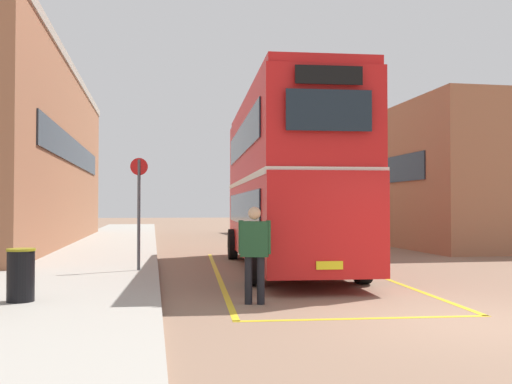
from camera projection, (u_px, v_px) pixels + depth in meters
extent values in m
plane|color=#846651|center=(272.00, 251.00, 23.01)|extent=(135.60, 135.60, 0.00)
cube|color=#A39E93|center=(107.00, 247.00, 24.24)|extent=(4.00, 57.60, 0.14)
cube|color=#9E6647|center=(5.00, 160.00, 25.59)|extent=(5.94, 23.10, 7.55)
cube|color=#232D38|center=(76.00, 153.00, 26.12)|extent=(0.06, 17.56, 1.10)
cube|color=#A89E8E|center=(5.00, 71.00, 25.69)|extent=(6.06, 23.22, 0.36)
cube|color=#9E6647|center=(453.00, 180.00, 28.61)|extent=(8.75, 15.58, 6.04)
cube|color=#232D38|center=(368.00, 173.00, 27.85)|extent=(0.06, 11.84, 1.10)
cylinder|color=black|center=(233.00, 244.00, 19.34)|extent=(0.34, 1.02, 1.00)
cylinder|color=black|center=(306.00, 244.00, 19.62)|extent=(0.34, 1.02, 1.00)
cylinder|color=black|center=(253.00, 263.00, 12.95)|extent=(0.34, 1.02, 1.00)
cylinder|color=black|center=(362.00, 262.00, 13.22)|extent=(0.34, 1.02, 1.00)
cube|color=red|center=(285.00, 219.00, 16.30)|extent=(3.06, 10.51, 2.10)
cube|color=red|center=(285.00, 144.00, 16.36)|extent=(3.04, 10.30, 2.10)
cube|color=red|center=(285.00, 103.00, 16.38)|extent=(2.94, 10.19, 0.20)
cube|color=silver|center=(285.00, 181.00, 16.33)|extent=(3.08, 10.41, 0.14)
cube|color=#19232D|center=(242.00, 208.00, 16.17)|extent=(0.57, 8.49, 0.84)
cube|color=#19232D|center=(242.00, 140.00, 16.22)|extent=(0.57, 8.49, 0.84)
cube|color=#19232D|center=(328.00, 208.00, 16.45)|extent=(0.57, 8.49, 0.84)
cube|color=#19232D|center=(328.00, 141.00, 16.49)|extent=(0.57, 8.49, 0.84)
cube|color=#19232D|center=(329.00, 110.00, 11.18)|extent=(1.68, 0.15, 0.80)
cube|color=black|center=(329.00, 75.00, 11.20)|extent=(1.32, 0.12, 0.36)
cube|color=#19232D|center=(262.00, 205.00, 21.49)|extent=(1.92, 0.16, 1.00)
cube|color=yellow|center=(330.00, 265.00, 11.11)|extent=(0.52, 0.06, 0.16)
cylinder|color=black|center=(248.00, 226.00, 37.76)|extent=(0.32, 0.93, 0.92)
cylinder|color=black|center=(286.00, 226.00, 38.35)|extent=(0.32, 0.93, 0.92)
cylinder|color=black|center=(272.00, 230.00, 32.02)|extent=(0.32, 0.93, 0.92)
cylinder|color=black|center=(316.00, 229.00, 32.62)|extent=(0.32, 0.93, 0.92)
cube|color=navy|center=(280.00, 209.00, 35.22)|extent=(3.06, 9.97, 2.60)
cube|color=silver|center=(280.00, 186.00, 35.25)|extent=(2.89, 9.57, 0.12)
cube|color=#19232D|center=(260.00, 203.00, 34.93)|extent=(0.53, 7.86, 0.96)
cube|color=#19232D|center=(299.00, 203.00, 35.52)|extent=(0.53, 7.86, 0.96)
cube|color=#19232D|center=(260.00, 204.00, 40.02)|extent=(1.95, 0.16, 1.10)
cylinder|color=black|center=(261.00, 281.00, 10.44)|extent=(0.14, 0.14, 0.85)
cylinder|color=black|center=(248.00, 280.00, 10.47)|extent=(0.14, 0.14, 0.85)
cube|color=#1E4728|center=(255.00, 239.00, 10.47)|extent=(0.54, 0.35, 0.64)
cylinder|color=#1E4728|center=(268.00, 237.00, 10.45)|extent=(0.09, 0.09, 0.61)
cylinder|color=#1E4728|center=(241.00, 237.00, 10.50)|extent=(0.09, 0.09, 0.61)
sphere|color=tan|center=(254.00, 213.00, 10.46)|extent=(0.23, 0.23, 0.23)
cylinder|color=black|center=(21.00, 276.00, 9.89)|extent=(0.45, 0.45, 0.86)
cylinder|color=olive|center=(21.00, 250.00, 9.90)|extent=(0.48, 0.48, 0.04)
cylinder|color=#4C4C51|center=(139.00, 215.00, 14.77)|extent=(0.08, 0.08, 2.80)
cylinder|color=red|center=(139.00, 167.00, 14.80)|extent=(0.44, 0.07, 0.44)
cube|color=gold|center=(218.00, 274.00, 15.02)|extent=(0.90, 12.36, 0.01)
cube|color=gold|center=(369.00, 272.00, 15.47)|extent=(0.90, 12.36, 0.01)
cube|color=gold|center=(364.00, 318.00, 9.10)|extent=(4.13, 0.38, 0.01)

